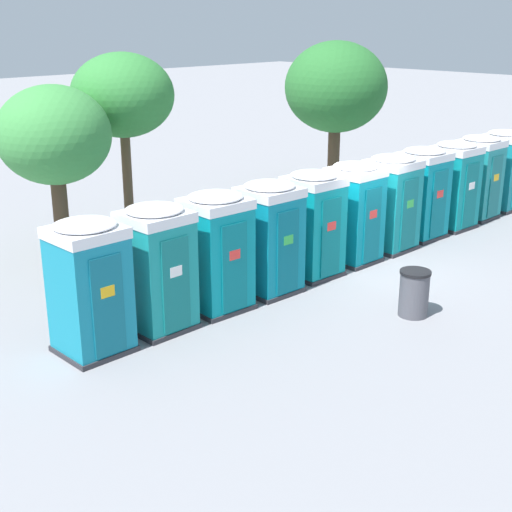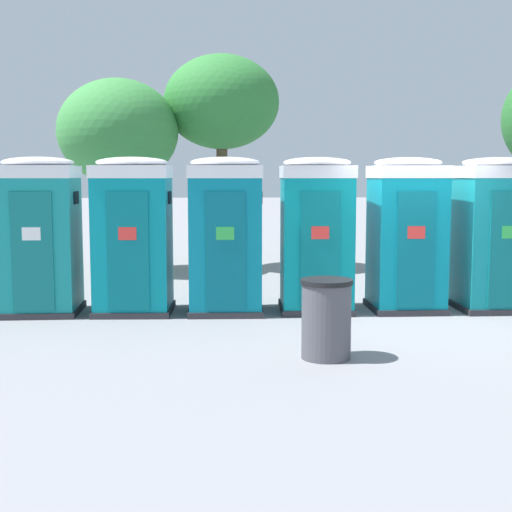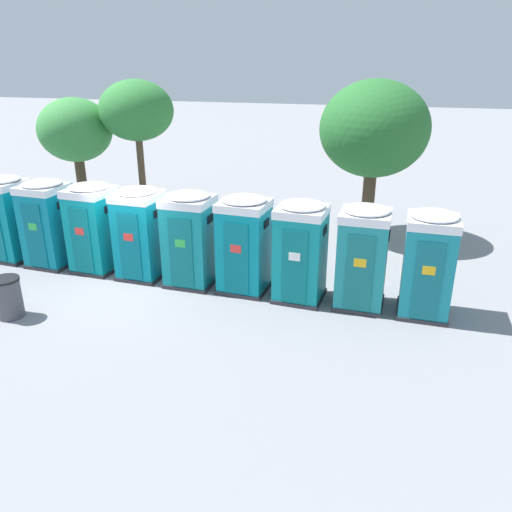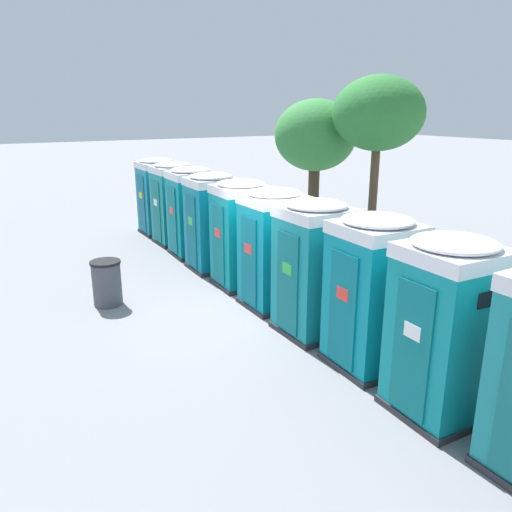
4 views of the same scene
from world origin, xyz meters
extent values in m
plane|color=gray|center=(0.00, 0.00, 0.00)|extent=(120.00, 120.00, 0.00)
cube|color=#2D2D33|center=(-7.48, 0.66, 0.05)|extent=(1.23, 1.20, 0.10)
cube|color=teal|center=(-7.48, 0.66, 1.15)|extent=(1.17, 1.15, 2.10)
cube|color=#0E6278|center=(-7.48, 0.08, 1.07)|extent=(0.64, 0.03, 1.85)
cube|color=yellow|center=(-7.48, 0.06, 1.35)|extent=(0.28, 0.01, 0.20)
cube|color=black|center=(-6.88, 0.66, 1.89)|extent=(0.03, 0.36, 0.20)
cube|color=white|center=(-7.48, 0.66, 2.30)|extent=(1.21, 1.18, 0.20)
ellipsoid|color=white|center=(-7.48, 0.66, 2.45)|extent=(1.15, 1.12, 0.18)
cube|color=#2D2D33|center=(-5.98, 0.64, 0.05)|extent=(1.22, 1.20, 0.10)
cube|color=teal|center=(-5.98, 0.64, 1.15)|extent=(1.16, 1.14, 2.10)
cube|color=#0F6B6C|center=(-5.98, 0.05, 1.07)|extent=(0.64, 0.03, 1.85)
cube|color=white|center=(-5.98, 0.04, 1.35)|extent=(0.28, 0.01, 0.20)
cube|color=black|center=(-5.39, 0.64, 1.89)|extent=(0.02, 0.36, 0.20)
cube|color=white|center=(-5.98, 0.64, 2.30)|extent=(1.19, 1.18, 0.20)
ellipsoid|color=white|center=(-5.98, 0.64, 2.45)|extent=(1.14, 1.12, 0.18)
cube|color=#2D2D33|center=(-4.48, 0.59, 0.05)|extent=(1.30, 1.26, 0.10)
cube|color=#078795|center=(-4.48, 0.59, 1.15)|extent=(1.23, 1.20, 2.10)
cube|color=#076974|center=(-4.51, 0.00, 1.07)|extent=(0.65, 0.06, 1.85)
cube|color=red|center=(-4.52, -0.02, 1.35)|extent=(0.28, 0.02, 0.20)
cube|color=black|center=(-3.88, 0.56, 1.89)|extent=(0.04, 0.36, 0.20)
cube|color=white|center=(-4.48, 0.59, 2.30)|extent=(1.27, 1.23, 0.20)
ellipsoid|color=white|center=(-4.48, 0.59, 2.45)|extent=(1.21, 1.17, 0.18)
cube|color=#2D2D33|center=(-2.99, 0.51, 0.05)|extent=(1.25, 1.24, 0.10)
cube|color=#097B94|center=(-2.99, 0.51, 1.15)|extent=(1.19, 1.18, 2.10)
cube|color=#076073|center=(-3.01, -0.08, 1.07)|extent=(0.63, 0.05, 1.85)
cube|color=green|center=(-3.01, -0.09, 1.35)|extent=(0.28, 0.02, 0.20)
cube|color=black|center=(-2.40, 0.49, 1.89)|extent=(0.04, 0.36, 0.20)
cube|color=white|center=(-2.99, 0.51, 2.30)|extent=(1.22, 1.22, 0.20)
ellipsoid|color=white|center=(-2.99, 0.51, 2.45)|extent=(1.16, 1.16, 0.18)
cube|color=#2D2D33|center=(-1.49, 0.54, 0.05)|extent=(1.25, 1.26, 0.10)
cube|color=#078B94|center=(-1.49, 0.54, 1.15)|extent=(1.19, 1.20, 2.10)
cube|color=#076C73|center=(-1.52, -0.04, 1.07)|extent=(0.62, 0.06, 1.85)
cube|color=red|center=(-1.52, -0.06, 1.35)|extent=(0.28, 0.02, 0.20)
cube|color=black|center=(-0.91, 0.51, 1.89)|extent=(0.04, 0.36, 0.20)
cube|color=white|center=(-1.49, 0.54, 2.30)|extent=(1.22, 1.23, 0.20)
ellipsoid|color=white|center=(-1.49, 0.54, 2.45)|extent=(1.16, 1.17, 0.18)
cube|color=#2D2D33|center=(0.01, 0.49, 0.05)|extent=(1.19, 1.22, 0.10)
cube|color=#078498|center=(0.01, 0.49, 1.15)|extent=(1.13, 1.16, 2.10)
cube|color=#076777|center=(0.00, -0.10, 1.07)|extent=(0.61, 0.04, 1.85)
cube|color=red|center=(0.00, -0.12, 1.35)|extent=(0.28, 0.01, 0.20)
cube|color=black|center=(0.58, 0.48, 1.89)|extent=(0.03, 0.36, 0.20)
cube|color=white|center=(0.01, 0.49, 2.30)|extent=(1.16, 1.19, 0.20)
ellipsoid|color=white|center=(0.01, 0.49, 2.45)|extent=(1.11, 1.13, 0.18)
cube|color=#2D2D33|center=(1.51, 0.43, 0.05)|extent=(1.25, 1.21, 0.10)
cube|color=#0F848B|center=(1.51, 0.43, 1.15)|extent=(1.19, 1.15, 2.10)
cube|color=#0C676D|center=(1.50, -0.16, 1.07)|extent=(0.65, 0.04, 1.85)
cube|color=green|center=(1.50, -0.17, 1.35)|extent=(0.28, 0.01, 0.20)
cube|color=black|center=(2.11, 0.42, 1.89)|extent=(0.03, 0.36, 0.20)
cube|color=white|center=(1.51, 0.43, 2.30)|extent=(1.22, 1.18, 0.20)
ellipsoid|color=white|center=(1.51, 0.43, 2.45)|extent=(1.16, 1.13, 0.18)
cube|color=#2D2D33|center=(3.01, 0.47, 0.05)|extent=(1.28, 1.25, 0.10)
cube|color=#07889A|center=(3.01, 0.47, 1.15)|extent=(1.22, 1.19, 2.10)
cube|color=#076A78|center=(2.98, -0.12, 1.07)|extent=(0.64, 0.06, 1.85)
cube|color=red|center=(2.98, -0.14, 1.35)|extent=(0.28, 0.02, 0.20)
cube|color=black|center=(3.60, 0.44, 1.89)|extent=(0.04, 0.36, 0.20)
cube|color=white|center=(3.01, 0.47, 2.30)|extent=(1.26, 1.23, 0.20)
ellipsoid|color=white|center=(3.01, 0.47, 2.45)|extent=(1.20, 1.17, 0.18)
cube|color=#2D2D33|center=(4.50, 0.36, 0.05)|extent=(1.25, 1.25, 0.10)
cube|color=#0C878D|center=(4.50, 0.36, 1.15)|extent=(1.19, 1.19, 2.10)
cube|color=#09696E|center=(4.48, -0.22, 1.07)|extent=(0.63, 0.06, 1.85)
cube|color=white|center=(4.48, -0.24, 1.35)|extent=(0.28, 0.02, 0.20)
cube|color=black|center=(5.09, 0.33, 1.89)|extent=(0.04, 0.36, 0.20)
cube|color=white|center=(4.50, 0.36, 2.30)|extent=(1.23, 1.23, 0.20)
ellipsoid|color=white|center=(4.50, 0.36, 2.45)|extent=(1.17, 1.17, 0.18)
cube|color=#2D2D33|center=(6.00, 0.41, 0.05)|extent=(1.19, 1.21, 0.10)
cube|color=teal|center=(6.00, 0.41, 1.15)|extent=(1.14, 1.15, 2.10)
cube|color=#13696C|center=(6.00, -0.18, 1.07)|extent=(0.62, 0.03, 1.85)
cube|color=yellow|center=(6.00, -0.20, 1.35)|extent=(0.28, 0.01, 0.20)
cube|color=black|center=(6.58, 0.40, 1.89)|extent=(0.03, 0.36, 0.20)
cube|color=white|center=(6.00, 0.41, 2.30)|extent=(1.17, 1.18, 0.20)
ellipsoid|color=white|center=(6.00, 0.41, 2.45)|extent=(1.11, 1.13, 0.18)
cube|color=#2D2D33|center=(7.50, 0.39, 0.05)|extent=(1.16, 1.20, 0.10)
cube|color=teal|center=(7.50, 0.39, 1.15)|extent=(1.11, 1.14, 2.10)
cube|color=white|center=(7.50, 0.39, 2.30)|extent=(1.14, 1.18, 0.20)
ellipsoid|color=white|center=(7.50, 0.39, 2.45)|extent=(1.08, 1.12, 0.18)
cylinder|color=#4C3826|center=(5.70, 5.82, 1.38)|extent=(0.42, 0.42, 2.77)
ellipsoid|color=#286B2D|center=(5.70, 5.82, 3.62)|extent=(3.52, 3.52, 3.08)
cylinder|color=brown|center=(-2.90, 5.99, 1.67)|extent=(0.26, 0.26, 3.35)
ellipsoid|color=#337F38|center=(-2.90, 5.99, 3.96)|extent=(2.72, 2.72, 2.20)
cylinder|color=#4C3826|center=(-5.27, 5.48, 1.29)|extent=(0.38, 0.38, 2.58)
ellipsoid|color=#3D8C42|center=(-5.27, 5.48, 3.23)|extent=(2.73, 2.73, 2.37)
cylinder|color=#4C4C54|center=(-1.84, -2.56, 0.46)|extent=(0.61, 0.61, 0.92)
cylinder|color=black|center=(-1.84, -2.56, 0.95)|extent=(0.64, 0.64, 0.06)
camera|label=1|loc=(-13.78, -10.00, 5.92)|focal=50.00mm
camera|label=2|loc=(-3.32, -11.07, 2.25)|focal=50.00mm
camera|label=3|loc=(6.72, -10.98, 5.67)|focal=35.00mm
camera|label=4|loc=(8.49, -4.92, 4.08)|focal=35.00mm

